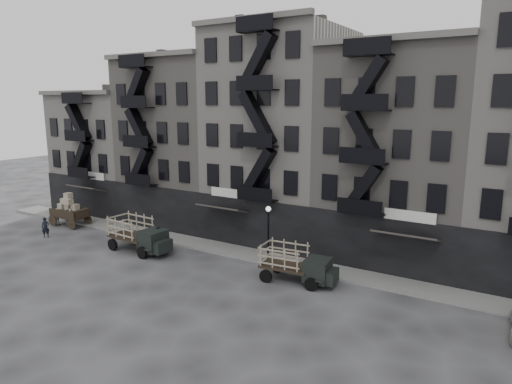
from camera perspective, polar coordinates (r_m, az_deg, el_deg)
The scene contains 13 objects.
ground at distance 32.31m, azimuth -5.51°, elevation -9.48°, with size 140.00×140.00×0.00m, color #38383A.
sidewalk at distance 35.16m, azimuth -1.80°, elevation -7.54°, with size 55.00×2.50×0.15m, color slate.
building_west at distance 51.41m, azimuth -16.98°, elevation 4.79°, with size 10.00×11.35×13.20m.
building_midwest at distance 44.30m, azimuth -8.41°, elevation 6.13°, with size 10.00×11.35×16.20m.
building_center at distance 38.58m, azimuth 3.11°, elevation 6.96°, with size 10.00×11.35×18.20m.
building_mideast at distance 35.06m, azimuth 17.66°, elevation 4.35°, with size 10.00×11.35×16.20m.
lamp_post at distance 31.91m, azimuth 1.55°, elevation -4.43°, with size 0.36×0.36×4.28m.
horse at distance 46.10m, azimuth -23.06°, elevation -2.78°, with size 0.98×2.16×1.82m, color beige.
wagon at distance 45.80m, azimuth -22.39°, elevation -1.76°, with size 3.69×2.12×3.03m.
stake_truck_west at distance 36.28m, azimuth -14.48°, elevation -4.87°, with size 5.50×2.51×2.70m.
stake_truck_east at distance 29.53m, azimuth 5.04°, elevation -8.61°, with size 5.04×2.41×2.45m.
pedestrian_west at distance 42.75m, azimuth -24.82°, elevation -4.05°, with size 0.64×0.42×1.74m, color black.
pedestrian_mid at distance 35.80m, azimuth -12.18°, elevation -5.87°, with size 0.99×0.77×2.03m, color black.
Camera 1 is at (18.32, -24.00, 11.49)m, focal length 32.00 mm.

